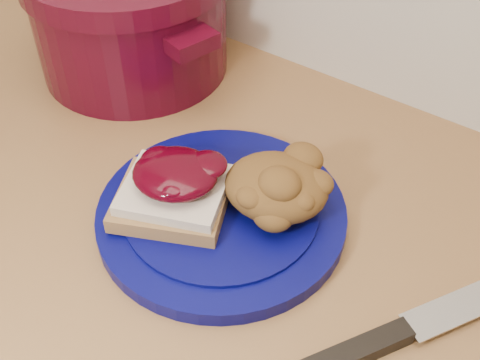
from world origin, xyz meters
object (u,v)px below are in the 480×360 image
Objects in this scene: pepper_grinder at (131,21)px; chef_knife at (394,336)px; dutch_oven at (130,15)px; plate at (222,214)px.

chef_knife is at bearing -22.30° from pepper_grinder.
dutch_oven reaches higher than chef_knife.
pepper_grinder is at bearing 137.53° from dutch_oven.
chef_knife is 2.06× the size of pepper_grinder.
pepper_grinder reaches higher than plate.
pepper_grinder is at bearing 148.38° from plate.
chef_knife is 0.54m from dutch_oven.
dutch_oven is (-0.49, 0.20, 0.07)m from chef_knife.
pepper_grinder is (-0.01, 0.01, -0.01)m from dutch_oven.
pepper_grinder is at bearing 97.89° from chef_knife.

